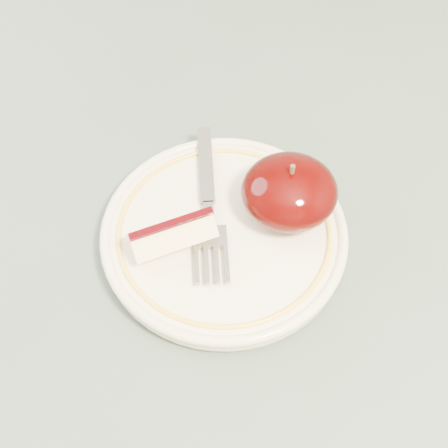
{
  "coord_description": "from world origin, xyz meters",
  "views": [
    {
      "loc": [
        0.04,
        -0.27,
        1.19
      ],
      "look_at": [
        0.05,
        0.02,
        0.78
      ],
      "focal_mm": 50.0,
      "sensor_mm": 36.0,
      "label": 1
    }
  ],
  "objects_px": {
    "table": "(171,309)",
    "fork": "(208,204)",
    "plate": "(224,234)",
    "apple_half": "(289,192)"
  },
  "relations": [
    {
      "from": "table",
      "to": "plate",
      "type": "bearing_deg",
      "value": 17.45
    },
    {
      "from": "table",
      "to": "fork",
      "type": "relative_size",
      "value": 5.59
    },
    {
      "from": "plate",
      "to": "apple_half",
      "type": "height_order",
      "value": "apple_half"
    },
    {
      "from": "plate",
      "to": "fork",
      "type": "distance_m",
      "value": 0.03
    },
    {
      "from": "plate",
      "to": "fork",
      "type": "relative_size",
      "value": 1.26
    },
    {
      "from": "table",
      "to": "apple_half",
      "type": "distance_m",
      "value": 0.17
    },
    {
      "from": "plate",
      "to": "fork",
      "type": "bearing_deg",
      "value": 116.64
    },
    {
      "from": "table",
      "to": "fork",
      "type": "xyz_separation_m",
      "value": [
        0.04,
        0.04,
        0.11
      ]
    },
    {
      "from": "fork",
      "to": "table",
      "type": "bearing_deg",
      "value": 135.02
    },
    {
      "from": "table",
      "to": "apple_half",
      "type": "xyz_separation_m",
      "value": [
        0.1,
        0.04,
        0.13
      ]
    }
  ]
}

